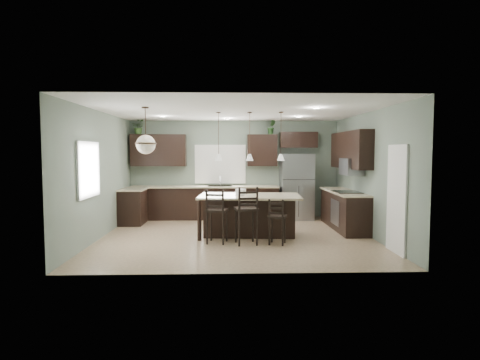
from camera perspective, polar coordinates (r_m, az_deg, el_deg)
name	(u,v)px	position (r m, az deg, el deg)	size (l,w,h in m)	color
ground	(236,237)	(9.10, -0.55, -8.05)	(6.00, 6.00, 0.00)	#9E8466
pantry_door	(397,199)	(8.05, 21.39, -2.55)	(0.04, 0.82, 2.04)	white
window_back	(220,164)	(11.64, -2.83, 2.27)	(1.35, 0.02, 1.00)	white
window_left	(88,170)	(8.58, -20.81, 1.40)	(0.02, 1.10, 1.00)	white
left_return_cabs	(133,207)	(10.99, -15.01, -3.72)	(0.60, 0.90, 0.90)	black
left_return_countertop	(133,189)	(10.93, -14.95, -1.28)	(0.66, 0.96, 0.04)	beige
back_lower_cabs	(204,203)	(11.46, -5.09, -3.29)	(4.20, 0.60, 0.90)	black
back_countertop	(204,187)	(11.39, -5.11, -0.95)	(4.20, 0.66, 0.04)	beige
sink_inset	(220,186)	(11.38, -2.84, -0.88)	(0.70, 0.45, 0.01)	gray
faucet	(220,181)	(11.33, -2.85, -0.16)	(0.02, 0.02, 0.28)	silver
back_upper_left	(159,150)	(11.65, -11.51, 4.16)	(1.55, 0.34, 0.90)	black
back_upper_right	(262,150)	(11.53, 3.15, 4.24)	(0.85, 0.34, 0.90)	black
fridge_header	(298,140)	(11.67, 8.32, 5.67)	(1.05, 0.34, 0.45)	black
right_lower_cabs	(344,211)	(10.30, 14.57, -4.23)	(0.60, 2.35, 0.90)	black
right_countertop	(344,192)	(10.24, 14.51, -1.63)	(0.66, 2.35, 0.04)	beige
cooktop	(347,192)	(9.97, 14.95, -1.64)	(0.58, 0.75, 0.02)	black
wall_oven_front	(335,212)	(9.95, 13.33, -4.49)	(0.01, 0.72, 0.60)	gray
right_upper_cabs	(350,150)	(10.23, 15.42, 4.13)	(0.34, 2.35, 0.90)	black
microwave	(351,167)	(9.96, 15.57, 1.84)	(0.40, 0.75, 0.40)	gray
refrigerator	(296,187)	(11.44, 8.03, -0.93)	(0.90, 0.74, 1.85)	#9A99A1
kitchen_island	(249,215)	(9.14, 1.36, -5.05)	(2.27, 1.29, 0.92)	black
serving_dish	(241,192)	(9.08, 0.10, -1.73)	(0.24, 0.24, 0.14)	silver
bar_stool_left	(217,216)	(8.38, -3.30, -5.16)	(0.42, 0.42, 1.13)	black
bar_stool_center	(246,215)	(8.26, 0.89, -5.04)	(0.45, 0.45, 1.20)	black
bar_stool_right	(277,221)	(8.30, 5.32, -5.90)	(0.35, 0.35, 0.95)	black
pendant_left	(219,136)	(9.07, -3.07, 6.20)	(0.17, 0.17, 1.10)	silver
pendant_center	(250,136)	(9.04, 1.38, 6.21)	(0.17, 0.17, 1.10)	white
pendant_right	(281,136)	(9.05, 5.84, 6.19)	(0.17, 0.17, 1.10)	white
chandelier	(146,130)	(8.25, -13.29, 6.87)	(0.42, 0.42, 0.94)	#FAE8CC
plant_back_left	(139,127)	(11.74, -14.20, 7.31)	(0.37, 0.32, 0.41)	#345425
plant_back_right	(272,127)	(11.54, 4.50, 7.54)	(0.24, 0.19, 0.43)	#274C21
room_shell	(236,161)	(8.91, -0.56, 2.70)	(6.00, 6.00, 6.00)	slate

